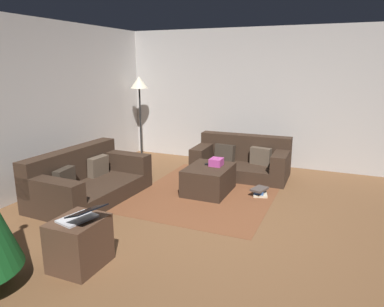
# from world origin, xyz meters

# --- Properties ---
(ground_plane) EXTENTS (6.40, 6.40, 0.00)m
(ground_plane) POSITION_xyz_m (0.00, 0.00, 0.00)
(ground_plane) COLOR brown
(rear_partition) EXTENTS (6.40, 0.12, 2.60)m
(rear_partition) POSITION_xyz_m (0.00, 3.14, 1.30)
(rear_partition) COLOR #BCB7B2
(rear_partition) RESTS_ON ground_plane
(corner_partition) EXTENTS (0.12, 6.40, 2.60)m
(corner_partition) POSITION_xyz_m (3.14, 0.00, 1.30)
(corner_partition) COLOR #B5B0AB
(corner_partition) RESTS_ON ground_plane
(couch_left) EXTENTS (1.82, 1.04, 0.72)m
(couch_left) POSITION_xyz_m (0.24, 2.25, 0.27)
(couch_left) COLOR #332319
(couch_left) RESTS_ON ground_plane
(couch_right) EXTENTS (0.90, 1.65, 0.69)m
(couch_right) POSITION_xyz_m (2.24, 0.44, 0.27)
(couch_right) COLOR #332319
(couch_right) RESTS_ON ground_plane
(ottoman) EXTENTS (0.83, 0.63, 0.41)m
(ottoman) POSITION_xyz_m (1.17, 0.67, 0.20)
(ottoman) COLOR #332319
(ottoman) RESTS_ON ground_plane
(gift_box) EXTENTS (0.21, 0.18, 0.11)m
(gift_box) POSITION_xyz_m (1.28, 0.59, 0.47)
(gift_box) COLOR #B23F8C
(gift_box) RESTS_ON ottoman
(tv_remote) EXTENTS (0.10, 0.17, 0.02)m
(tv_remote) POSITION_xyz_m (1.28, 0.70, 0.42)
(tv_remote) COLOR black
(tv_remote) RESTS_ON ottoman
(side_table) EXTENTS (0.52, 0.44, 0.49)m
(side_table) POSITION_xyz_m (-1.30, 1.10, 0.25)
(side_table) COLOR #4C3323
(side_table) RESTS_ON ground_plane
(laptop) EXTENTS (0.42, 0.45, 0.17)m
(laptop) POSITION_xyz_m (-1.31, 1.04, 0.55)
(laptop) COLOR silver
(laptop) RESTS_ON side_table
(book_stack) EXTENTS (0.34, 0.27, 0.12)m
(book_stack) POSITION_xyz_m (1.34, -0.09, 0.06)
(book_stack) COLOR beige
(book_stack) RESTS_ON ground_plane
(corner_lamp) EXTENTS (0.36, 0.36, 1.69)m
(corner_lamp) POSITION_xyz_m (2.63, 2.75, 1.44)
(corner_lamp) COLOR black
(corner_lamp) RESTS_ON ground_plane
(area_rug) EXTENTS (2.60, 2.00, 0.01)m
(area_rug) POSITION_xyz_m (1.17, 0.67, 0.00)
(area_rug) COLOR brown
(area_rug) RESTS_ON ground_plane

